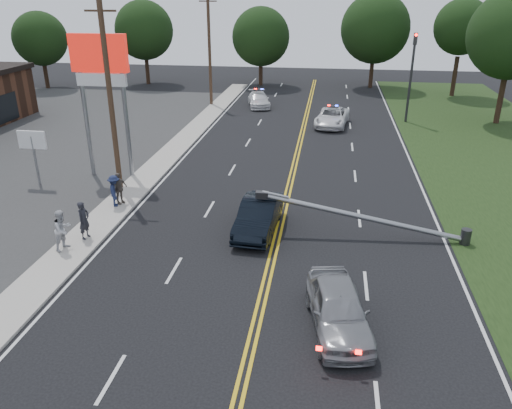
% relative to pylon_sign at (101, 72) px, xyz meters
% --- Properties ---
extents(ground, '(120.00, 120.00, 0.00)m').
position_rel_pylon_sign_xyz_m(ground, '(10.50, -14.00, -6.00)').
color(ground, black).
rests_on(ground, ground).
extents(sidewalk, '(1.80, 70.00, 0.12)m').
position_rel_pylon_sign_xyz_m(sidewalk, '(2.10, -4.00, -5.94)').
color(sidewalk, '#ABA59B').
rests_on(sidewalk, ground).
extents(centerline_yellow, '(0.36, 80.00, 0.00)m').
position_rel_pylon_sign_xyz_m(centerline_yellow, '(10.50, -4.00, -5.99)').
color(centerline_yellow, gold).
rests_on(centerline_yellow, ground).
extents(pylon_sign, '(3.20, 0.35, 8.00)m').
position_rel_pylon_sign_xyz_m(pylon_sign, '(0.00, 0.00, 0.00)').
color(pylon_sign, gray).
rests_on(pylon_sign, ground).
extents(small_sign, '(1.60, 0.14, 3.10)m').
position_rel_pylon_sign_xyz_m(small_sign, '(-3.50, -2.00, -3.66)').
color(small_sign, gray).
rests_on(small_sign, ground).
extents(traffic_signal, '(0.28, 0.41, 7.05)m').
position_rel_pylon_sign_xyz_m(traffic_signal, '(18.80, 16.00, -1.79)').
color(traffic_signal, '#2D2D30').
rests_on(traffic_signal, ground).
extents(fallen_streetlight, '(9.36, 0.44, 1.91)m').
position_rel_pylon_sign_xyz_m(fallen_streetlight, '(14.69, -6.00, -5.08)').
color(fallen_streetlight, '#2D2D30').
rests_on(fallen_streetlight, ground).
extents(utility_pole_mid, '(1.60, 0.28, 10.00)m').
position_rel_pylon_sign_xyz_m(utility_pole_mid, '(1.30, -2.00, -0.91)').
color(utility_pole_mid, '#382619').
rests_on(utility_pole_mid, ground).
extents(utility_pole_far, '(1.60, 0.28, 10.00)m').
position_rel_pylon_sign_xyz_m(utility_pole_far, '(1.30, 20.00, -0.91)').
color(utility_pole_far, '#382619').
rests_on(utility_pole_far, ground).
extents(tree_4, '(5.68, 5.68, 8.12)m').
position_rel_pylon_sign_xyz_m(tree_4, '(-18.90, 26.14, -0.73)').
color(tree_4, black).
rests_on(tree_4, ground).
extents(tree_5, '(6.48, 6.48, 9.19)m').
position_rel_pylon_sign_xyz_m(tree_5, '(-8.67, 30.38, -0.06)').
color(tree_5, black).
rests_on(tree_5, ground).
extents(tree_6, '(6.40, 6.40, 8.52)m').
position_rel_pylon_sign_xyz_m(tree_6, '(4.44, 31.44, -0.68)').
color(tree_6, black).
rests_on(tree_6, ground).
extents(tree_7, '(7.37, 7.37, 9.98)m').
position_rel_pylon_sign_xyz_m(tree_7, '(16.85, 31.77, 0.28)').
color(tree_7, black).
rests_on(tree_7, ground).
extents(tree_8, '(5.43, 5.43, 9.48)m').
position_rel_pylon_sign_xyz_m(tree_8, '(24.94, 28.19, 0.74)').
color(tree_8, black).
rests_on(tree_8, ground).
extents(crashed_sedan, '(1.83, 4.58, 1.48)m').
position_rel_pylon_sign_xyz_m(crashed_sedan, '(9.58, -6.02, -5.26)').
color(crashed_sedan, black).
rests_on(crashed_sedan, ground).
extents(waiting_sedan, '(2.51, 4.60, 1.48)m').
position_rel_pylon_sign_xyz_m(waiting_sedan, '(13.13, -12.68, -5.26)').
color(waiting_sedan, gray).
rests_on(waiting_sedan, ground).
extents(emergency_a, '(2.99, 5.32, 1.41)m').
position_rel_pylon_sign_xyz_m(emergency_a, '(12.71, 13.76, -5.29)').
color(emergency_a, white).
rests_on(emergency_a, ground).
extents(emergency_b, '(2.81, 4.78, 1.30)m').
position_rel_pylon_sign_xyz_m(emergency_b, '(5.85, 20.05, -5.35)').
color(emergency_b, silver).
rests_on(emergency_b, ground).
extents(bystander_a, '(0.51, 0.68, 1.70)m').
position_rel_pylon_sign_xyz_m(bystander_a, '(2.24, -8.06, -5.03)').
color(bystander_a, '#212128').
rests_on(bystander_a, sidewalk).
extents(bystander_b, '(0.88, 1.00, 1.75)m').
position_rel_pylon_sign_xyz_m(bystander_b, '(1.83, -9.13, -5.00)').
color(bystander_b, '#B8B9BE').
rests_on(bystander_b, sidewalk).
extents(bystander_c, '(0.97, 1.19, 1.61)m').
position_rel_pylon_sign_xyz_m(bystander_c, '(2.11, -4.51, -5.07)').
color(bystander_c, '#1C2446').
rests_on(bystander_c, sidewalk).
extents(bystander_d, '(0.84, 1.02, 1.63)m').
position_rel_pylon_sign_xyz_m(bystander_d, '(2.20, -4.19, -5.06)').
color(bystander_d, '#5C5249').
rests_on(bystander_d, sidewalk).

